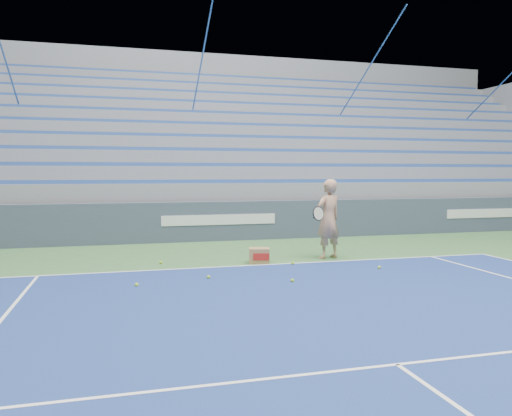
{
  "coord_description": "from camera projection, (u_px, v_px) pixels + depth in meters",
  "views": [
    {
      "loc": [
        -2.57,
        2.14,
        1.89
      ],
      "look_at": [
        0.16,
        12.38,
        1.15
      ],
      "focal_mm": 35.0,
      "sensor_mm": 36.0,
      "label": 1
    }
  ],
  "objects": [
    {
      "name": "tennis_ball_5",
      "position": [
        293.0,
        263.0,
        10.28
      ],
      "size": [
        0.07,
        0.07,
        0.07
      ],
      "primitive_type": "sphere",
      "color": "#A7DB2C",
      "rests_on": "ground"
    },
    {
      "name": "ball_box",
      "position": [
        259.0,
        256.0,
        10.49
      ],
      "size": [
        0.49,
        0.42,
        0.32
      ],
      "color": "olive",
      "rests_on": "ground"
    },
    {
      "name": "bleachers",
      "position": [
        191.0,
        161.0,
        19.39
      ],
      "size": [
        31.0,
        9.15,
        7.3
      ],
      "color": "gray",
      "rests_on": "ground"
    },
    {
      "name": "tennis_ball_3",
      "position": [
        161.0,
        262.0,
        10.39
      ],
      "size": [
        0.07,
        0.07,
        0.07
      ],
      "primitive_type": "sphere",
      "color": "#A7DB2C",
      "rests_on": "ground"
    },
    {
      "name": "sponsor_barrier",
      "position": [
        219.0,
        221.0,
        14.0
      ],
      "size": [
        30.0,
        0.32,
        1.1
      ],
      "color": "#3B4659",
      "rests_on": "ground"
    },
    {
      "name": "tennis_ball_0",
      "position": [
        209.0,
        277.0,
        8.91
      ],
      "size": [
        0.07,
        0.07,
        0.07
      ],
      "primitive_type": "sphere",
      "color": "#A7DB2C",
      "rests_on": "ground"
    },
    {
      "name": "tennis_ball_1",
      "position": [
        292.0,
        281.0,
        8.63
      ],
      "size": [
        0.07,
        0.07,
        0.07
      ],
      "primitive_type": "sphere",
      "color": "#A7DB2C",
      "rests_on": "ground"
    },
    {
      "name": "tennis_ball_4",
      "position": [
        137.0,
        285.0,
        8.31
      ],
      "size": [
        0.07,
        0.07,
        0.07
      ],
      "primitive_type": "sphere",
      "color": "#A7DB2C",
      "rests_on": "ground"
    },
    {
      "name": "tennis_player",
      "position": [
        328.0,
        219.0,
        11.03
      ],
      "size": [
        0.98,
        0.92,
        1.76
      ],
      "color": "tan",
      "rests_on": "ground"
    },
    {
      "name": "tennis_ball_2",
      "position": [
        379.0,
        268.0,
        9.82
      ],
      "size": [
        0.07,
        0.07,
        0.07
      ],
      "primitive_type": "sphere",
      "color": "#A7DB2C",
      "rests_on": "ground"
    }
  ]
}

